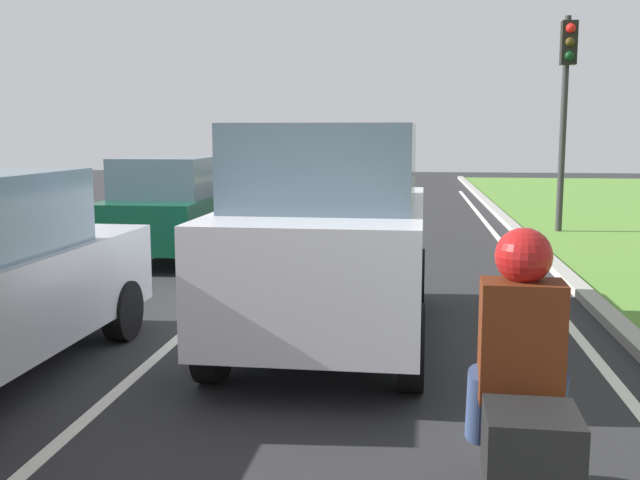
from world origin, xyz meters
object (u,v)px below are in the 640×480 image
Objects in this scene: car_hatchback_far at (172,208)px; motorcycle at (517,460)px; rider_person at (520,338)px; traffic_light_near_right at (566,85)px; car_suv_ahead at (331,232)px.

motorcycle is at bearing -62.68° from car_hatchback_far.
traffic_light_near_right reaches higher than rider_person.
motorcycle is 0.41× the size of traffic_light_near_right.
car_hatchback_far is 10.16m from motorcycle.
car_hatchback_far is at bearing 119.26° from motorcycle.
car_suv_ahead is 3.89× the size of rider_person.
car_suv_ahead reaches higher than rider_person.
traffic_light_near_right is at bearing 79.84° from rider_person.
rider_person is 13.36m from traffic_light_near_right.
car_suv_ahead reaches higher than car_hatchback_far.
car_suv_ahead is 0.97× the size of traffic_light_near_right.
traffic_light_near_right is at bearing 66.44° from car_suv_ahead.
traffic_light_near_right reaches higher than car_suv_ahead.
car_suv_ahead reaches higher than motorcycle.
car_hatchback_far is 10.12m from rider_person.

